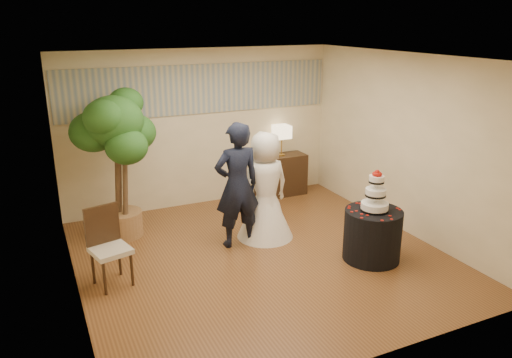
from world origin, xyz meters
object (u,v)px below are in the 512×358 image
cake_table (372,235)px  console (281,175)px  wedding_cake (376,190)px  table_lamp (282,140)px  bride (265,186)px  groom (237,185)px  ficus_tree (117,165)px  side_chair (110,248)px

cake_table → console: console is taller
cake_table → console: 2.97m
wedding_cake → table_lamp: size_ratio=1.02×
bride → wedding_cake: (1.03, -1.33, 0.19)m
groom → cake_table: groom is taller
wedding_cake → console: wedding_cake is taller
console → wedding_cake: bearing=-92.2°
groom → wedding_cake: (1.54, -1.24, 0.09)m
bride → groom: bearing=2.4°
cake_table → wedding_cake: size_ratio=1.36×
bride → ficus_tree: bearing=-33.9°
bride → wedding_cake: 1.70m
groom → wedding_cake: bearing=142.2°
table_lamp → ficus_tree: (-3.16, -0.66, 0.09)m
console → ficus_tree: (-3.16, -0.66, 0.77)m
groom → cake_table: 2.06m
table_lamp → groom: bearing=-133.6°
groom → wedding_cake: groom is taller
wedding_cake → side_chair: bearing=166.8°
cake_table → console: bearing=88.0°
side_chair → cake_table: bearing=-27.4°
groom → bride: bearing=-168.5°
bride → ficus_tree: size_ratio=0.72×
groom → table_lamp: groom is taller
wedding_cake → table_lamp: table_lamp is taller
wedding_cake → console: 3.03m
ficus_tree → side_chair: size_ratio=2.27×
bride → side_chair: size_ratio=1.63×
console → side_chair: side_chair is taller
groom → side_chair: (-1.92, -0.42, -0.43)m
table_lamp → cake_table: bearing=-92.0°
ficus_tree → side_chair: 1.68m
table_lamp → ficus_tree: size_ratio=0.25×
cake_table → ficus_tree: (-3.06, 2.31, 0.80)m
wedding_cake → side_chair: (-3.46, 0.81, -0.52)m
console → side_chair: size_ratio=0.92×
groom → wedding_cake: 1.98m
cake_table → bride: bearing=127.9°
bride → table_lamp: 2.00m
console → table_lamp: (0.00, 0.00, 0.69)m
groom → ficus_tree: 1.87m
groom → side_chair: 2.02m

